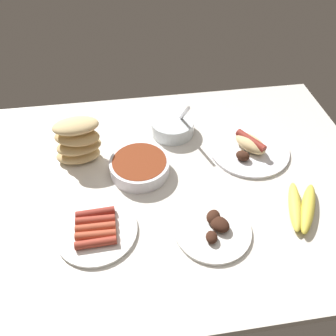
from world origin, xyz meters
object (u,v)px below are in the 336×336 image
Objects in this scene: bowl_coleslaw at (172,125)px; plate_sausages at (96,230)px; plate_grilled_meat at (213,229)px; plate_hotdog_assembled at (249,147)px; bowl_chili at (140,166)px; bread_stack at (78,141)px; banana_bunch at (302,207)px.

bowl_coleslaw is 0.69× the size of plate_sausages.
plate_hotdog_assembled is (18.82, 28.58, 0.60)cm from plate_grilled_meat.
bowl_chili is (13.36, 20.23, 1.52)cm from plate_sausages.
bowl_chili is (18.02, -8.85, -4.64)cm from bread_stack.
bowl_coleslaw is 0.58× the size of plate_hotdog_assembled.
bowl_coleslaw reaches higher than banana_bunch.
banana_bunch is 56.10cm from plate_sausages.
plate_sausages is 1.19× the size of bowl_chili.
bread_stack is 0.82× the size of banana_bunch.
plate_hotdog_assembled is at bearing 104.67° from banana_bunch.
bowl_coleslaw is at bearing 95.94° from plate_grilled_meat.
bowl_coleslaw reaches higher than bowl_chili.
banana_bunch is (60.73, -30.46, -5.53)cm from bread_stack.
plate_grilled_meat is 29.88cm from bowl_chili.
bread_stack reaches higher than banana_bunch.
plate_hotdog_assembled is 1.42× the size of bowl_chili.
plate_sausages is (4.66, -29.09, -6.16)cm from bread_stack.
bread_stack reaches higher than plate_grilled_meat.
banana_bunch is at bearing -52.58° from bowl_coleslaw.
plate_sausages is at bearing 172.20° from plate_grilled_meat.
bread_stack is 1.03× the size of bowl_coleslaw.
bowl_coleslaw reaches higher than plate_hotdog_assembled.
plate_grilled_meat is 1.36× the size of bowl_coleslaw.
plate_grilled_meat is at bearing -84.06° from bowl_coleslaw.
plate_sausages is 24.29cm from bowl_chili.
plate_hotdog_assembled reaches higher than plate_sausages.
bowl_chili reaches higher than banana_bunch.
bread_stack reaches higher than plate_hotdog_assembled.
plate_grilled_meat is 1.12× the size of bowl_chili.
bowl_chili is (-42.72, 21.60, 0.90)cm from banana_bunch.
bowl_chili is at bearing -173.39° from plate_hotdog_assembled.
banana_bunch is at bearing -26.83° from bowl_chili.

